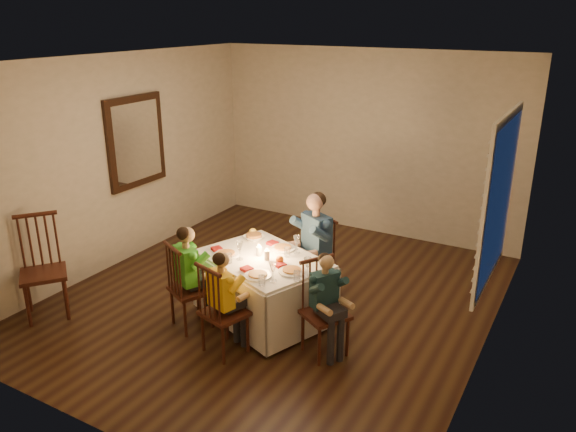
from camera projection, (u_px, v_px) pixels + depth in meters
The scene contains 26 objects.
ground at pixel (275, 298), 6.34m from camera, with size 5.00×5.00×0.00m, color black.
wall_left at pixel (118, 162), 6.94m from camera, with size 0.02×5.00×2.60m, color beige.
wall_right at pixel (497, 226), 4.85m from camera, with size 0.02×5.00×2.60m, color beige.
wall_back at pixel (365, 143), 7.94m from camera, with size 4.50×0.02×2.60m, color beige.
ceiling at pixel (273, 60), 5.45m from camera, with size 5.00×5.00×0.00m, color white.
dining_table at pixel (263, 275), 5.80m from camera, with size 1.56×1.35×0.65m.
chair_adult at pixel (313, 296), 6.39m from camera, with size 0.38×0.36×0.93m, color #33110E, non-canonical shape.
chair_near_left at pixel (193, 325), 5.79m from camera, with size 0.38×0.36×0.93m, color #33110E, non-canonical shape.
chair_near_right at pixel (226, 351), 5.35m from camera, with size 0.38×0.36×0.93m, color #33110E, non-canonical shape.
chair_end at pixel (324, 353), 5.32m from camera, with size 0.38×0.36×0.93m, color #33110E, non-canonical shape.
chair_extra at pixel (50, 315), 5.98m from camera, with size 0.45×0.43×1.10m, color #33110E, non-canonical shape.
adult at pixel (313, 296), 6.39m from camera, with size 0.45×0.41×1.23m, color #2E4D74, non-canonical shape.
child_green at pixel (193, 325), 5.79m from camera, with size 0.37×0.34×1.09m, color green, non-canonical shape.
child_yellow at pixel (226, 351), 5.35m from camera, with size 0.33×0.30×1.03m, color yellow, non-canonical shape.
child_teal at pixel (324, 353), 5.32m from camera, with size 0.32×0.30×1.02m, color #18353C, non-canonical shape.
setting_adult at pixel (283, 249), 5.92m from camera, with size 0.26×0.26×0.02m, color white.
setting_green at pixel (226, 255), 5.78m from camera, with size 0.26×0.26×0.02m, color white.
setting_yellow at pixel (258, 276), 5.31m from camera, with size 0.26×0.26×0.02m, color white.
setting_teal at pixel (292, 271), 5.40m from camera, with size 0.26×0.26×0.02m, color white.
candle_left at pixel (259, 251), 5.76m from camera, with size 0.06×0.06×0.10m, color white.
candle_right at pixel (267, 255), 5.66m from camera, with size 0.06×0.06×0.10m, color white.
squash at pixel (253, 232), 6.27m from camera, with size 0.09×0.09×0.09m, color gold.
orange_fruit at pixel (280, 260), 5.59m from camera, with size 0.08×0.08×0.08m, color orange.
serving_bowl at pixel (254, 238), 6.17m from camera, with size 0.22×0.22×0.05m, color white.
wall_mirror at pixel (136, 142), 7.10m from camera, with size 0.06×0.95×1.15m.
window_blinds at pixel (497, 200), 4.89m from camera, with size 0.07×1.34×1.54m.
Camera 1 is at (2.91, -4.84, 3.04)m, focal length 35.00 mm.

